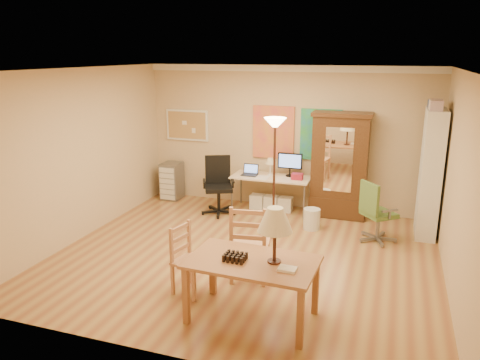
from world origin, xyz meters
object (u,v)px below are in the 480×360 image
(bookshelf, at_px, (430,174))
(armoire, at_px, (339,172))
(computer_desk, at_px, (273,190))
(office_chair_black, at_px, (219,198))
(office_chair_green, at_px, (376,226))
(dining_table, at_px, (260,250))

(bookshelf, bearing_deg, armoire, 163.57)
(computer_desk, height_order, bookshelf, bookshelf)
(office_chair_black, height_order, office_chair_green, office_chair_black)
(office_chair_green, bearing_deg, computer_desk, 153.96)
(computer_desk, height_order, office_chair_green, computer_desk)
(bookshelf, bearing_deg, office_chair_green, -141.50)
(computer_desk, relative_size, office_chair_green, 1.49)
(office_chair_green, bearing_deg, dining_table, -112.06)
(computer_desk, xyz_separation_m, armoire, (1.21, 0.09, 0.42))
(office_chair_black, height_order, bookshelf, bookshelf)
(armoire, bearing_deg, dining_table, -95.70)
(office_chair_black, distance_m, office_chair_green, 2.91)
(dining_table, height_order, armoire, armoire)
(dining_table, bearing_deg, office_chair_green, 67.94)
(office_chair_black, bearing_deg, computer_desk, 27.35)
(dining_table, bearing_deg, armoire, 84.30)
(office_chair_green, bearing_deg, bookshelf, 38.50)
(dining_table, xyz_separation_m, bookshelf, (1.87, 3.36, 0.19))
(bookshelf, bearing_deg, office_chair_black, -178.10)
(office_chair_green, height_order, armoire, armoire)
(armoire, height_order, bookshelf, bookshelf)
(armoire, bearing_deg, office_chair_black, -165.27)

